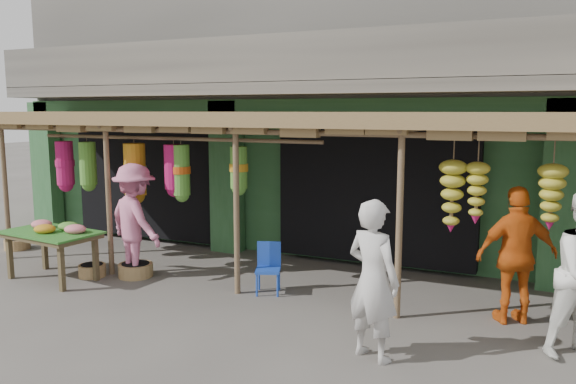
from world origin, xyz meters
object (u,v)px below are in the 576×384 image
at_px(flower_table, 53,234).
at_px(person_front, 373,280).
at_px(person_vendor, 517,255).
at_px(person_shopper, 135,221).
at_px(blue_chair, 269,265).

height_order(flower_table, person_front, person_front).
height_order(person_front, person_vendor, person_front).
bearing_deg(person_vendor, person_front, 25.13).
relative_size(flower_table, person_front, 0.92).
distance_m(flower_table, person_shopper, 1.36).
bearing_deg(blue_chair, person_front, -58.46).
bearing_deg(blue_chair, flower_table, 172.97).
bearing_deg(person_shopper, person_vendor, -156.07).
height_order(blue_chair, person_shopper, person_shopper).
relative_size(person_vendor, person_shopper, 0.95).
bearing_deg(person_front, person_vendor, -105.51).
xyz_separation_m(person_front, person_vendor, (1.43, 1.85, -0.00)).
bearing_deg(flower_table, person_vendor, 15.17).
relative_size(flower_table, blue_chair, 2.17).
bearing_deg(blue_chair, person_shopper, 163.79).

